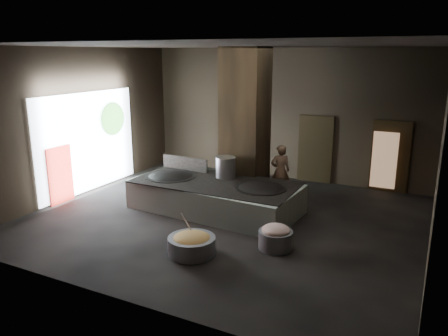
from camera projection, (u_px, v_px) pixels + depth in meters
The scene contains 28 objects.
floor at pixel (226, 219), 11.85m from camera, with size 10.00×9.00×0.10m, color black.
ceiling at pixel (226, 43), 10.67m from camera, with size 10.00×9.00×0.10m, color black.
back_wall at pixel (284, 114), 15.19m from camera, with size 10.00×0.10×4.50m, color black.
front_wall at pixel (105, 180), 7.33m from camera, with size 10.00×0.10×4.50m, color black.
left_wall at pixel (79, 122), 13.46m from camera, with size 0.10×9.00×4.50m, color black.
right_wall at pixel (443, 156), 9.06m from camera, with size 0.10×9.00×4.50m, color black.
pillar at pixel (245, 125), 13.03m from camera, with size 1.20×1.20×4.50m, color black.
hearth_platform at pixel (215, 196), 12.30m from camera, with size 4.65×2.23×0.81m, color beige.
platform_cap at pixel (215, 182), 12.20m from camera, with size 4.55×2.19×0.03m, color black.
wok_left at pixel (171, 179), 12.80m from camera, with size 1.47×1.47×0.40m, color black.
wok_left_rim at pixel (171, 176), 12.78m from camera, with size 1.50×1.50×0.05m, color black.
wok_right at pixel (261, 191), 11.67m from camera, with size 1.37×1.37×0.38m, color black.
wok_right_rim at pixel (261, 188), 11.65m from camera, with size 1.40×1.40×0.05m, color black.
stock_pot at pixel (226, 167), 12.57m from camera, with size 0.57×0.57×0.61m, color #ABAFB3.
splash_guard at pixel (185, 163), 13.42m from camera, with size 1.62×0.06×0.40m, color black.
cook at pixel (280, 171), 13.42m from camera, with size 0.59×0.38×1.62m, color #8D6547.
veg_basin at pixel (192, 245), 9.65m from camera, with size 1.06×1.06×0.39m, color gray.
veg_fill at pixel (192, 239), 9.61m from camera, with size 0.87×0.87×0.27m, color #ACB457.
ladle at pixel (189, 227), 9.76m from camera, with size 0.03×0.03×0.83m, color #ABAFB3.
meat_basin at pixel (276, 240), 9.91m from camera, with size 0.78×0.78×0.43m, color gray.
meat_fill at pixel (276, 230), 9.85m from camera, with size 0.65×0.65×0.25m, color #DA9483.
doorway_near at pixel (315, 150), 14.87m from camera, with size 1.18×0.08×2.38m, color black.
doorway_near_glow at pixel (312, 151), 14.95m from camera, with size 0.87×0.04×2.06m, color #8C6647.
doorway_far at pixel (390, 158), 13.83m from camera, with size 1.18×0.08×2.38m, color black.
doorway_far_glow at pixel (384, 160), 13.72m from camera, with size 0.76×0.04×1.80m, color #8C6647.
left_opening at pixel (88, 142), 13.75m from camera, with size 0.04×4.20×3.10m, color white.
pavilion_sliver at pixel (60, 175), 12.79m from camera, with size 0.05×0.90×1.70m, color maroon.
tree_silhouette at pixel (113, 119), 14.51m from camera, with size 0.28×1.10×1.10m, color #194714.
Camera 1 is at (4.96, -9.93, 4.32)m, focal length 35.00 mm.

